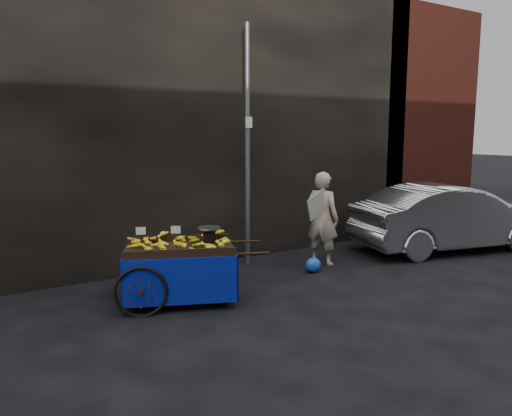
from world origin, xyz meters
TOP-DOWN VIEW (x-y plane):
  - ground at (0.00, 0.00)m, footprint 80.00×80.00m
  - building_wall at (0.39, 2.60)m, footprint 13.50×2.00m
  - street_pole at (0.30, 1.30)m, footprint 0.12×0.10m
  - banana_cart at (-1.55, 0.10)m, footprint 2.15×1.57m
  - vendor at (1.30, 0.51)m, footprint 0.83×0.69m
  - plastic_bag at (0.86, 0.19)m, footprint 0.27×0.21m
  - parked_car at (4.06, 0.00)m, footprint 4.02×2.23m

SIDE VIEW (x-z plane):
  - ground at x=0.00m, z-range 0.00..0.00m
  - plastic_bag at x=0.86m, z-range 0.00..0.24m
  - parked_car at x=4.06m, z-range 0.00..1.26m
  - banana_cart at x=-1.55m, z-range 0.12..1.19m
  - vendor at x=1.30m, z-range 0.00..1.59m
  - street_pole at x=0.30m, z-range 0.01..4.01m
  - building_wall at x=0.39m, z-range 0.00..5.00m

